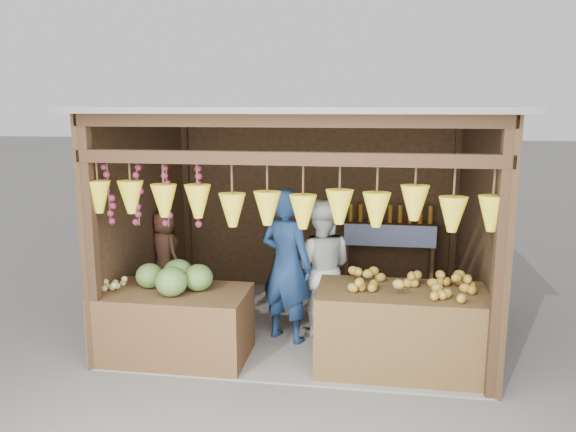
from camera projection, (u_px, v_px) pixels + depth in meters
The scene contains 12 objects.
ground at pixel (303, 326), 6.91m from camera, with size 80.00×80.00×0.00m, color #514F49.
stall_structure at pixel (300, 193), 6.55m from camera, with size 4.30×3.30×2.66m.
back_shelf at pixel (389, 237), 7.83m from camera, with size 1.25×0.32×1.32m.
counter_left at pixel (174, 325), 5.98m from camera, with size 1.58×0.85×0.75m, color #452B17.
counter_right at pixel (401, 330), 5.70m from camera, with size 1.71×0.85×0.85m, color #462F17.
stool at pixel (167, 301), 7.40m from camera, with size 0.31×0.31×0.29m, color black.
man_standing at pixel (286, 266), 6.33m from camera, with size 0.65×0.43×1.78m, color navy.
woman_standing at pixel (321, 268), 6.56m from camera, with size 0.79×0.61×1.62m, color silver.
vendor_seated at pixel (164, 251), 7.27m from camera, with size 0.52×0.34×1.06m, color #523020.
melon_pile at pixel (171, 276), 5.91m from camera, with size 1.00×0.50×0.32m, color #174A13, non-canonical shape.
tanfruit_pile at pixel (113, 283), 5.97m from camera, with size 0.34×0.40×0.13m, color tan, non-canonical shape.
mango_pile at pixel (413, 281), 5.56m from camera, with size 1.40×0.64×0.22m, color #CB5F1B, non-canonical shape.
Camera 1 is at (0.81, -6.47, 2.67)m, focal length 35.00 mm.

